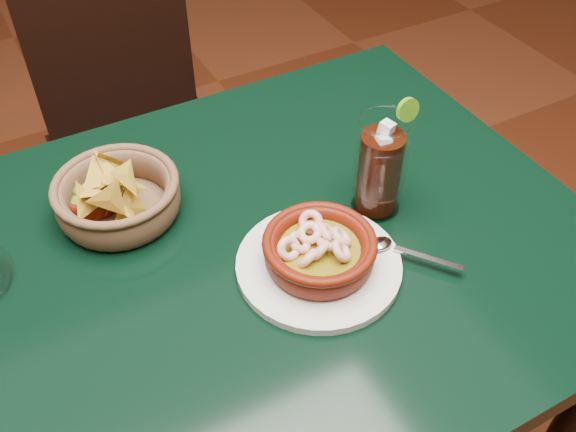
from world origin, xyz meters
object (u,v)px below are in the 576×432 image
shrimp_plate (319,254)px  chip_basket (117,196)px  dining_chair (137,134)px  cola_drink (380,166)px  dining_table (201,313)px

shrimp_plate → chip_basket: chip_basket is taller
dining_chair → shrimp_plate: bearing=-86.6°
cola_drink → dining_chair: bearing=104.8°
chip_basket → cola_drink: 0.40m
dining_chair → chip_basket: size_ratio=3.96×
dining_chair → dining_table: bearing=-98.9°
shrimp_plate → cola_drink: (0.14, 0.07, 0.05)m
dining_table → shrimp_plate: size_ratio=4.15×
dining_chair → chip_basket: (-0.17, -0.54, 0.30)m
chip_basket → cola_drink: size_ratio=1.19×
dining_chair → shrimp_plate: dining_chair is taller
dining_table → dining_chair: dining_chair is taller
dining_table → cola_drink: size_ratio=6.39×
dining_table → shrimp_plate: bearing=-26.9°
dining_table → shrimp_plate: (0.16, -0.08, 0.13)m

